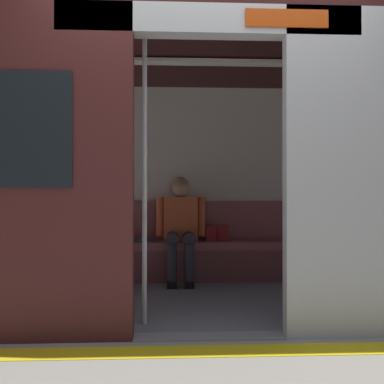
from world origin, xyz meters
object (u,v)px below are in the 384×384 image
handbag (217,233)px  grab_pole_door (145,175)px  person_seated (181,222)px  bench_seat (192,250)px  book (144,240)px  train_car (190,131)px

handbag → grab_pole_door: (0.74, 1.92, 0.58)m
person_seated → handbag: 0.45m
grab_pole_door → person_seated: bearing=-100.3°
bench_seat → handbag: size_ratio=11.51×
handbag → grab_pole_door: grab_pole_door is taller
bench_seat → handbag: handbag is taller
bench_seat → person_seated: (0.12, 0.05, 0.33)m
person_seated → book: (0.42, -0.10, -0.21)m
book → grab_pole_door: grab_pole_door is taller
train_car → grab_pole_door: size_ratio=2.88×
grab_pole_door → train_car: bearing=-114.3°
person_seated → handbag: bearing=-165.6°
train_car → handbag: (-0.37, -1.08, -1.03)m
grab_pole_door → bench_seat: bearing=-103.7°
bench_seat → person_seated: size_ratio=2.55×
book → grab_pole_door: (-0.09, 1.91, 0.66)m
person_seated → grab_pole_door: 1.89m
bench_seat → grab_pole_door: (0.45, 1.86, 0.77)m
handbag → book: 0.84m
person_seated → handbag: person_seated is taller
handbag → grab_pole_door: size_ratio=0.12×
person_seated → bench_seat: bearing=-157.1°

